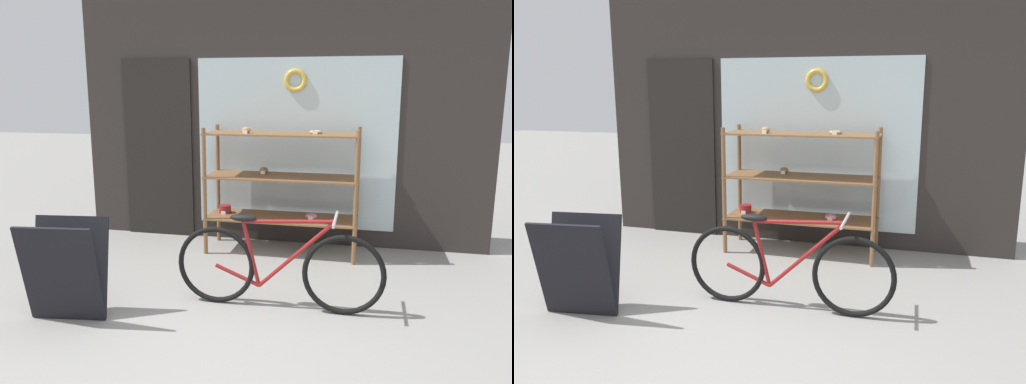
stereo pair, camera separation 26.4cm
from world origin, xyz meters
The scene contains 5 objects.
ground_plane centered at (0.00, 0.00, 0.00)m, with size 30.00×30.00×0.00m, color gray.
storefront_facade centered at (-0.04, 2.83, 1.79)m, with size 4.68×0.13×3.70m.
display_case centered at (0.11, 2.42, 0.81)m, with size 1.63×0.54×1.37m.
bicycle centered at (0.33, 0.98, 0.35)m, with size 1.70×0.46×0.79m.
sandwich_board centered at (-1.21, 0.43, 0.40)m, with size 0.63×0.45×0.78m.
Camera 1 is at (1.00, -2.77, 1.77)m, focal length 35.00 mm.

